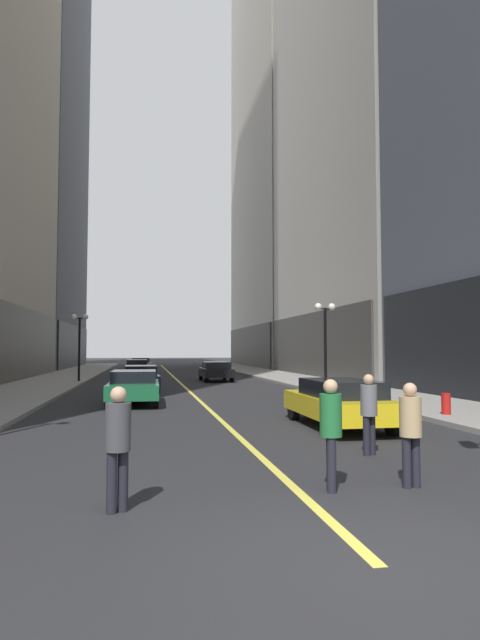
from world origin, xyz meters
TOP-DOWN VIEW (x-y plane):
  - ground_plane at (0.00, 35.00)m, footprint 200.00×200.00m
  - sidewalk_left at (-8.25, 35.00)m, footprint 4.50×78.00m
  - sidewalk_right at (8.25, 35.00)m, footprint 4.50×78.00m
  - lane_centre_stripe at (0.00, 35.00)m, footprint 0.16×70.00m
  - building_left_far at (-18.08, 60.00)m, footprint 15.34×26.00m
  - building_right_mid at (16.21, 34.50)m, footprint 11.63×24.00m
  - building_right_far at (17.38, 60.00)m, footprint 13.94×26.00m
  - car_yellow at (3.00, 8.98)m, footprint 1.84×4.79m
  - car_green at (-2.71, 16.31)m, footprint 1.99×4.35m
  - car_navy at (-2.48, 22.91)m, footprint 1.93×4.52m
  - car_black at (2.52, 30.89)m, footprint 1.97×4.34m
  - car_red at (-2.89, 39.55)m, footprint 1.90×4.27m
  - car_silver at (-2.67, 49.13)m, footprint 2.13×4.85m
  - pedestrian_with_orange_bag at (-2.65, 2.28)m, footprint 0.46×0.46m
  - pedestrian_in_grey_suit at (2.22, 5.24)m, footprint 0.44×0.44m
  - pedestrian_in_tan_trench at (1.81, 2.74)m, footprint 0.37×0.37m
  - pedestrian_in_green_parka at (0.50, 2.77)m, footprint 0.42×0.42m
  - street_lamp_left_far at (-6.40, 30.01)m, footprint 1.06×0.36m
  - street_lamp_right_mid at (6.40, 19.66)m, footprint 1.06×0.36m
  - fire_hydrant_right at (6.90, 10.05)m, footprint 0.28×0.28m

SIDE VIEW (x-z plane):
  - ground_plane at x=0.00m, z-range 0.00..0.00m
  - lane_centre_stripe at x=0.00m, z-range 0.00..0.01m
  - sidewalk_left at x=-8.25m, z-range 0.00..0.15m
  - sidewalk_right at x=8.25m, z-range 0.00..0.15m
  - fire_hydrant_right at x=6.90m, z-range 0.00..0.80m
  - car_red at x=-2.89m, z-range 0.06..1.38m
  - car_navy at x=-2.48m, z-range 0.06..1.38m
  - car_black at x=2.52m, z-range 0.06..1.38m
  - car_green at x=-2.71m, z-range 0.06..1.38m
  - car_yellow at x=3.00m, z-range 0.06..1.38m
  - car_silver at x=-2.67m, z-range 0.06..1.38m
  - pedestrian_in_tan_trench at x=1.81m, z-range 0.13..1.76m
  - pedestrian_in_grey_suit at x=2.22m, z-range 0.13..1.78m
  - pedestrian_with_orange_bag at x=-2.65m, z-range 0.13..1.79m
  - pedestrian_in_green_parka at x=0.50m, z-range 0.14..1.84m
  - street_lamp_left_far at x=-6.40m, z-range 1.04..5.47m
  - street_lamp_right_mid at x=6.40m, z-range 1.04..5.47m
  - building_right_mid at x=16.21m, z-range -0.09..46.84m
  - building_left_far at x=-18.08m, z-range -0.07..65.04m
  - building_right_far at x=17.38m, z-range -0.08..84.86m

